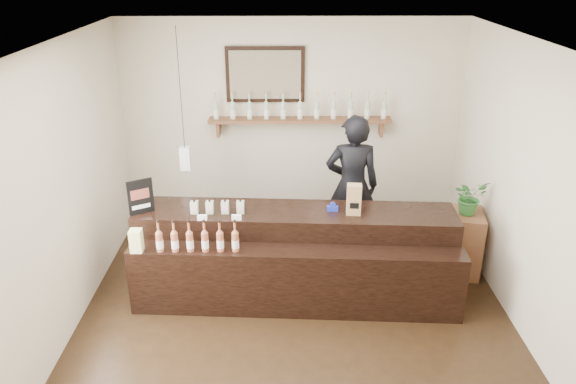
{
  "coord_description": "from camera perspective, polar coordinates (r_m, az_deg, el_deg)",
  "views": [
    {
      "loc": [
        -0.12,
        -4.78,
        3.54
      ],
      "look_at": [
        -0.07,
        0.7,
        1.19
      ],
      "focal_mm": 35.0,
      "sensor_mm": 36.0,
      "label": 1
    }
  ],
  "objects": [
    {
      "name": "ground",
      "position": [
        5.95,
        0.76,
        -13.29
      ],
      "size": [
        5.0,
        5.0,
        0.0
      ],
      "primitive_type": "plane",
      "color": "black",
      "rests_on": "ground"
    },
    {
      "name": "back_wall_decor",
      "position": [
        7.37,
        -0.76,
        9.25
      ],
      "size": [
        2.66,
        0.96,
        1.69
      ],
      "color": "brown",
      "rests_on": "ground"
    },
    {
      "name": "tape_dispenser",
      "position": [
        6.05,
        4.56,
        -1.58
      ],
      "size": [
        0.12,
        0.06,
        0.1
      ],
      "color": "#16269E",
      "rests_on": "counter"
    },
    {
      "name": "promo_sign",
      "position": [
        6.11,
        -14.76,
        -0.47
      ],
      "size": [
        0.25,
        0.16,
        0.38
      ],
      "color": "black",
      "rests_on": "counter"
    },
    {
      "name": "paper_bag",
      "position": [
        5.95,
        6.71,
        -0.76
      ],
      "size": [
        0.16,
        0.13,
        0.33
      ],
      "color": "#9D794C",
      "rests_on": "counter"
    },
    {
      "name": "potted_plant",
      "position": [
        6.7,
        17.97,
        -0.48
      ],
      "size": [
        0.46,
        0.44,
        0.41
      ],
      "primitive_type": "imported",
      "rotation": [
        0.0,
        0.0,
        0.39
      ],
      "color": "#2D6B2B",
      "rests_on": "side_cabinet"
    },
    {
      "name": "room_shell",
      "position": [
        5.12,
        0.86,
        2.22
      ],
      "size": [
        5.0,
        5.0,
        5.0
      ],
      "color": "beige",
      "rests_on": "ground"
    },
    {
      "name": "side_cabinet",
      "position": [
        6.95,
        17.38,
        -4.93
      ],
      "size": [
        0.47,
        0.59,
        0.77
      ],
      "color": "brown",
      "rests_on": "ground"
    },
    {
      "name": "shopkeeper",
      "position": [
        6.86,
        6.55,
        1.51
      ],
      "size": [
        0.75,
        0.5,
        2.03
      ],
      "primitive_type": "imported",
      "rotation": [
        0.0,
        0.0,
        3.12
      ],
      "color": "black",
      "rests_on": "ground"
    },
    {
      "name": "counter",
      "position": [
        6.18,
        0.65,
        -6.72
      ],
      "size": [
        3.5,
        1.12,
        1.13
      ],
      "color": "black",
      "rests_on": "ground"
    }
  ]
}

